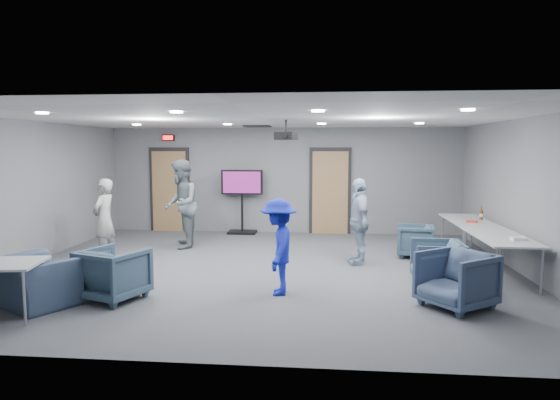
# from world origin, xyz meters

# --- Properties ---
(floor) EXTENTS (9.00, 9.00, 0.00)m
(floor) POSITION_xyz_m (0.00, 0.00, 0.00)
(floor) COLOR #3C3F44
(floor) RESTS_ON ground
(ceiling) EXTENTS (9.00, 9.00, 0.00)m
(ceiling) POSITION_xyz_m (0.00, 0.00, 2.70)
(ceiling) COLOR silver
(ceiling) RESTS_ON wall_back
(wall_back) EXTENTS (9.00, 0.02, 2.70)m
(wall_back) POSITION_xyz_m (0.00, 4.00, 1.35)
(wall_back) COLOR slate
(wall_back) RESTS_ON floor
(wall_front) EXTENTS (9.00, 0.02, 2.70)m
(wall_front) POSITION_xyz_m (0.00, -4.00, 1.35)
(wall_front) COLOR slate
(wall_front) RESTS_ON floor
(wall_left) EXTENTS (0.02, 8.00, 2.70)m
(wall_left) POSITION_xyz_m (-4.50, 0.00, 1.35)
(wall_left) COLOR slate
(wall_left) RESTS_ON floor
(wall_right) EXTENTS (0.02, 8.00, 2.70)m
(wall_right) POSITION_xyz_m (4.50, 0.00, 1.35)
(wall_right) COLOR slate
(wall_right) RESTS_ON floor
(door_left) EXTENTS (1.06, 0.17, 2.24)m
(door_left) POSITION_xyz_m (-3.00, 3.95, 1.07)
(door_left) COLOR black
(door_left) RESTS_ON wall_back
(door_right) EXTENTS (1.06, 0.17, 2.24)m
(door_right) POSITION_xyz_m (1.20, 3.95, 1.07)
(door_right) COLOR black
(door_right) RESTS_ON wall_back
(exit_sign) EXTENTS (0.32, 0.08, 0.16)m
(exit_sign) POSITION_xyz_m (-3.00, 3.93, 2.45)
(exit_sign) COLOR black
(exit_sign) RESTS_ON wall_back
(hvac_diffuser) EXTENTS (0.60, 0.60, 0.03)m
(hvac_diffuser) POSITION_xyz_m (-0.50, 2.80, 2.69)
(hvac_diffuser) COLOR black
(hvac_diffuser) RESTS_ON ceiling
(downlights) EXTENTS (6.18, 3.78, 0.02)m
(downlights) POSITION_xyz_m (0.00, 0.00, 2.68)
(downlights) COLOR white
(downlights) RESTS_ON ceiling
(person_a) EXTENTS (0.46, 0.63, 1.58)m
(person_a) POSITION_xyz_m (-3.25, 0.60, 0.79)
(person_a) COLOR #969996
(person_a) RESTS_ON floor
(person_b) EXTENTS (0.93, 1.08, 1.93)m
(person_b) POSITION_xyz_m (-2.05, 1.79, 0.97)
(person_b) COLOR slate
(person_b) RESTS_ON floor
(person_c) EXTENTS (0.54, 1.00, 1.62)m
(person_c) POSITION_xyz_m (1.73, 0.64, 0.81)
(person_c) COLOR #98ADC3
(person_c) RESTS_ON floor
(person_d) EXTENTS (0.57, 0.95, 1.44)m
(person_d) POSITION_xyz_m (0.42, -1.49, 0.72)
(person_d) COLOR #1C29BB
(person_d) RESTS_ON floor
(chair_right_a) EXTENTS (0.82, 0.80, 0.65)m
(chair_right_a) POSITION_xyz_m (2.90, 1.33, 0.32)
(chair_right_a) COLOR #395062
(chair_right_a) RESTS_ON floor
(chair_right_b) EXTENTS (0.80, 0.78, 0.71)m
(chair_right_b) POSITION_xyz_m (2.90, -0.72, 0.36)
(chair_right_b) COLOR #384C61
(chair_right_b) RESTS_ON floor
(chair_right_c) EXTENTS (1.18, 1.18, 0.78)m
(chair_right_c) POSITION_xyz_m (2.90, -1.91, 0.39)
(chair_right_c) COLOR #3A4965
(chair_right_c) RESTS_ON floor
(chair_front_a) EXTENTS (1.05, 1.06, 0.75)m
(chair_front_a) POSITION_xyz_m (-1.92, -2.00, 0.38)
(chair_front_a) COLOR #364C5E
(chair_front_a) RESTS_ON floor
(chair_front_b) EXTENTS (1.36, 1.31, 0.68)m
(chair_front_b) POSITION_xyz_m (-2.88, -2.40, 0.34)
(chair_front_b) COLOR #394A63
(chair_front_b) RESTS_ON floor
(table_right_a) EXTENTS (0.79, 1.89, 0.73)m
(table_right_a) POSITION_xyz_m (4.00, 1.61, 0.69)
(table_right_a) COLOR #AAACAE
(table_right_a) RESTS_ON floor
(table_right_b) EXTENTS (0.80, 1.92, 0.73)m
(table_right_b) POSITION_xyz_m (4.00, -0.29, 0.69)
(table_right_b) COLOR #AAACAE
(table_right_b) RESTS_ON floor
(bottle_right) EXTENTS (0.07, 0.07, 0.28)m
(bottle_right) POSITION_xyz_m (4.25, 1.61, 0.83)
(bottle_right) COLOR #59350F
(bottle_right) RESTS_ON table_right_a
(snack_box) EXTENTS (0.23, 0.20, 0.04)m
(snack_box) POSITION_xyz_m (3.95, 1.18, 0.75)
(snack_box) COLOR #B6322D
(snack_box) RESTS_ON table_right_a
(wrapper) EXTENTS (0.23, 0.17, 0.05)m
(wrapper) POSITION_xyz_m (4.15, -0.67, 0.76)
(wrapper) COLOR white
(wrapper) RESTS_ON table_right_b
(tv_stand) EXTENTS (1.06, 0.51, 1.63)m
(tv_stand) POSITION_xyz_m (-1.04, 3.75, 0.92)
(tv_stand) COLOR black
(tv_stand) RESTS_ON floor
(projector) EXTENTS (0.43, 0.40, 0.36)m
(projector) POSITION_xyz_m (0.37, 0.36, 2.40)
(projector) COLOR black
(projector) RESTS_ON ceiling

